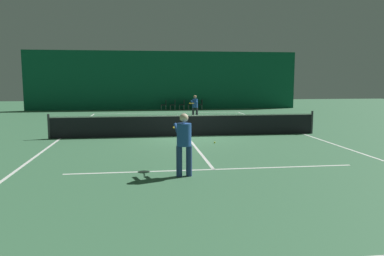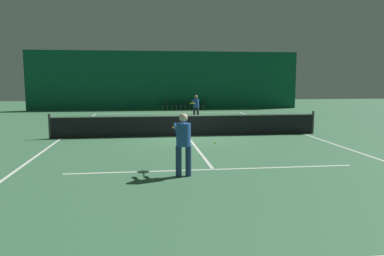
% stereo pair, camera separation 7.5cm
% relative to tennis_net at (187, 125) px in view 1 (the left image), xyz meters
% --- Properties ---
extents(ground_plane, '(60.00, 60.00, 0.00)m').
position_rel_tennis_net_xyz_m(ground_plane, '(0.00, 0.00, -0.51)').
color(ground_plane, '#3D704C').
extents(backdrop_curtain, '(23.00, 0.12, 4.92)m').
position_rel_tennis_net_xyz_m(backdrop_curtain, '(0.00, 15.47, 1.95)').
color(backdrop_curtain, '#0F5138').
rests_on(backdrop_curtain, ground).
extents(court_line_baseline_far, '(11.00, 0.10, 0.00)m').
position_rel_tennis_net_xyz_m(court_line_baseline_far, '(0.00, 11.90, -0.51)').
color(court_line_baseline_far, white).
rests_on(court_line_baseline_far, ground).
extents(court_line_service_far, '(8.25, 0.10, 0.00)m').
position_rel_tennis_net_xyz_m(court_line_service_far, '(0.00, 6.40, -0.51)').
color(court_line_service_far, white).
rests_on(court_line_service_far, ground).
extents(court_line_service_near, '(8.25, 0.10, 0.00)m').
position_rel_tennis_net_xyz_m(court_line_service_near, '(0.00, -6.40, -0.51)').
color(court_line_service_near, white).
rests_on(court_line_service_near, ground).
extents(court_line_sideline_left, '(0.10, 23.80, 0.00)m').
position_rel_tennis_net_xyz_m(court_line_sideline_left, '(-5.50, 0.00, -0.51)').
color(court_line_sideline_left, white).
rests_on(court_line_sideline_left, ground).
extents(court_line_sideline_right, '(0.10, 23.80, 0.00)m').
position_rel_tennis_net_xyz_m(court_line_sideline_right, '(5.50, 0.00, -0.51)').
color(court_line_sideline_right, white).
rests_on(court_line_sideline_right, ground).
extents(court_line_centre, '(0.10, 12.80, 0.00)m').
position_rel_tennis_net_xyz_m(court_line_centre, '(0.00, 0.00, -0.51)').
color(court_line_centre, white).
rests_on(court_line_centre, ground).
extents(tennis_net, '(12.00, 0.10, 1.07)m').
position_rel_tennis_net_xyz_m(tennis_net, '(0.00, 0.00, 0.00)').
color(tennis_net, black).
rests_on(tennis_net, ground).
extents(player_near, '(0.44, 1.36, 1.66)m').
position_rel_tennis_net_xyz_m(player_near, '(-0.91, -6.98, 0.46)').
color(player_near, navy).
rests_on(player_near, ground).
extents(player_far, '(0.79, 1.33, 1.55)m').
position_rel_tennis_net_xyz_m(player_far, '(1.36, 6.91, 0.39)').
color(player_far, '#2D2D38').
rests_on(player_far, ground).
extents(courtside_chair_0, '(0.44, 0.44, 0.84)m').
position_rel_tennis_net_xyz_m(courtside_chair_0, '(-0.08, 14.92, -0.03)').
color(courtside_chair_0, '#99999E').
rests_on(courtside_chair_0, ground).
extents(courtside_chair_1, '(0.44, 0.44, 0.84)m').
position_rel_tennis_net_xyz_m(courtside_chair_1, '(0.69, 14.92, -0.03)').
color(courtside_chair_1, '#99999E').
rests_on(courtside_chair_1, ground).
extents(courtside_chair_2, '(0.44, 0.44, 0.84)m').
position_rel_tennis_net_xyz_m(courtside_chair_2, '(1.46, 14.92, -0.03)').
color(courtside_chair_2, '#99999E').
rests_on(courtside_chair_2, ground).
extents(courtside_chair_3, '(0.44, 0.44, 0.84)m').
position_rel_tennis_net_xyz_m(courtside_chair_3, '(2.23, 14.92, -0.03)').
color(courtside_chair_3, '#99999E').
rests_on(courtside_chair_3, ground).
extents(courtside_chair_4, '(0.44, 0.44, 0.84)m').
position_rel_tennis_net_xyz_m(courtside_chair_4, '(3.00, 14.92, -0.03)').
color(courtside_chair_4, '#99999E').
rests_on(courtside_chair_4, ground).
extents(tennis_ball, '(0.07, 0.07, 0.07)m').
position_rel_tennis_net_xyz_m(tennis_ball, '(0.88, -2.09, -0.48)').
color(tennis_ball, '#D1DB33').
rests_on(tennis_ball, ground).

